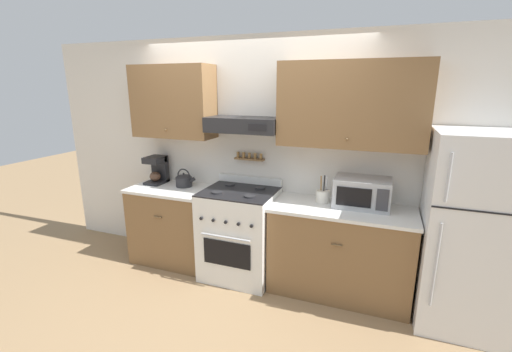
% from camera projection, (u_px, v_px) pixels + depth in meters
% --- Properties ---
extents(ground_plane, '(16.00, 16.00, 0.00)m').
position_uv_depth(ground_plane, '(230.00, 286.00, 3.58)').
color(ground_plane, '#937551').
extents(wall_back, '(5.20, 0.46, 2.55)m').
position_uv_depth(wall_back, '(257.00, 138.00, 3.68)').
color(wall_back, silver).
rests_on(wall_back, ground_plane).
extents(counter_left, '(0.96, 0.61, 0.90)m').
position_uv_depth(counter_left, '(175.00, 224.00, 4.04)').
color(counter_left, brown).
rests_on(counter_left, ground_plane).
extents(counter_right, '(1.36, 0.61, 0.90)m').
position_uv_depth(counter_right, '(340.00, 251.00, 3.39)').
color(counter_right, brown).
rests_on(counter_right, ground_plane).
extents(stove_range, '(0.75, 0.69, 1.05)m').
position_uv_depth(stove_range, '(240.00, 233.00, 3.70)').
color(stove_range, white).
rests_on(stove_range, ground_plane).
extents(refrigerator, '(0.70, 0.74, 1.69)m').
position_uv_depth(refrigerator, '(468.00, 232.00, 2.86)').
color(refrigerator, white).
rests_on(refrigerator, ground_plane).
extents(tea_kettle, '(0.24, 0.19, 0.21)m').
position_uv_depth(tea_kettle, '(184.00, 180.00, 3.96)').
color(tea_kettle, '#232326').
rests_on(tea_kettle, counter_left).
extents(coffee_maker, '(0.20, 0.26, 0.32)m').
position_uv_depth(coffee_maker, '(157.00, 169.00, 4.10)').
color(coffee_maker, black).
rests_on(coffee_maker, counter_left).
extents(microwave, '(0.52, 0.37, 0.28)m').
position_uv_depth(microwave, '(362.00, 192.00, 3.29)').
color(microwave, '#ADAFB5').
rests_on(microwave, counter_right).
extents(utensil_crock, '(0.13, 0.13, 0.28)m').
position_uv_depth(utensil_crock, '(323.00, 196.00, 3.41)').
color(utensil_crock, silver).
rests_on(utensil_crock, counter_right).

